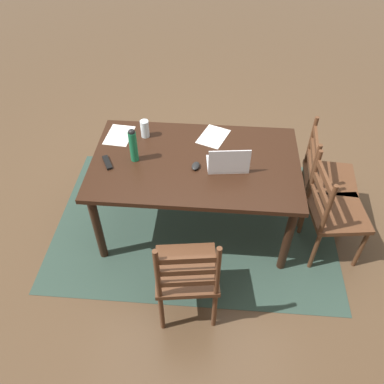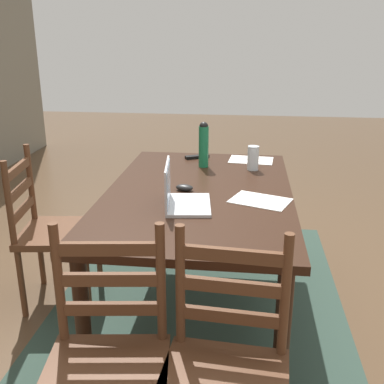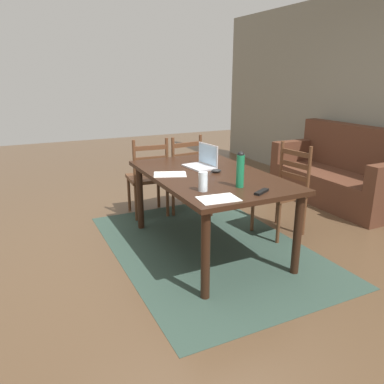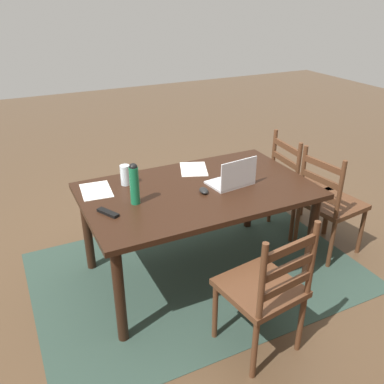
{
  "view_description": "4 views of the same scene",
  "coord_description": "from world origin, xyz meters",
  "px_view_note": "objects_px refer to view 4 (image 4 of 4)",
  "views": [
    {
      "loc": [
        -0.17,
        2.45,
        2.82
      ],
      "look_at": [
        0.02,
        0.12,
        0.51
      ],
      "focal_mm": 37.06,
      "sensor_mm": 36.0,
      "label": 1
    },
    {
      "loc": [
        -2.45,
        -0.25,
        1.59
      ],
      "look_at": [
        0.12,
        0.05,
        0.7
      ],
      "focal_mm": 43.56,
      "sensor_mm": 36.0,
      "label": 2
    },
    {
      "loc": [
        2.98,
        -1.62,
        1.64
      ],
      "look_at": [
        -0.11,
        -0.12,
        0.56
      ],
      "focal_mm": 35.22,
      "sensor_mm": 36.0,
      "label": 3
    },
    {
      "loc": [
        1.24,
        2.45,
        2.08
      ],
      "look_at": [
        -0.01,
        -0.13,
        0.66
      ],
      "focal_mm": 38.59,
      "sensor_mm": 36.0,
      "label": 4
    }
  ],
  "objects_px": {
    "drinking_glass": "(125,175)",
    "computer_mouse": "(204,191)",
    "water_bottle": "(134,183)",
    "laptop": "(233,179)",
    "chair_far_head": "(265,290)",
    "chair_left_far": "(330,204)",
    "dining_table": "(198,198)",
    "chair_left_near": "(297,185)",
    "tv_remote": "(108,213)"
  },
  "relations": [
    {
      "from": "drinking_glass",
      "to": "computer_mouse",
      "type": "height_order",
      "value": "drinking_glass"
    },
    {
      "from": "drinking_glass",
      "to": "water_bottle",
      "type": "bearing_deg",
      "value": 84.1
    },
    {
      "from": "laptop",
      "to": "chair_far_head",
      "type": "bearing_deg",
      "value": 72.6
    },
    {
      "from": "chair_far_head",
      "to": "chair_left_far",
      "type": "bearing_deg",
      "value": -149.09
    },
    {
      "from": "chair_left_far",
      "to": "dining_table",
      "type": "bearing_deg",
      "value": -10.55
    },
    {
      "from": "laptop",
      "to": "computer_mouse",
      "type": "xyz_separation_m",
      "value": [
        0.25,
        0.01,
        -0.04
      ]
    },
    {
      "from": "water_bottle",
      "to": "drinking_glass",
      "type": "xyz_separation_m",
      "value": [
        -0.03,
        -0.32,
        -0.08
      ]
    },
    {
      "from": "dining_table",
      "to": "laptop",
      "type": "height_order",
      "value": "laptop"
    },
    {
      "from": "chair_left_near",
      "to": "computer_mouse",
      "type": "xyz_separation_m",
      "value": [
        1.12,
        0.29,
        0.31
      ]
    },
    {
      "from": "drinking_glass",
      "to": "computer_mouse",
      "type": "relative_size",
      "value": 1.55
    },
    {
      "from": "chair_left_near",
      "to": "computer_mouse",
      "type": "bearing_deg",
      "value": 14.45
    },
    {
      "from": "dining_table",
      "to": "chair_left_far",
      "type": "xyz_separation_m",
      "value": [
        -1.13,
        0.21,
        -0.21
      ]
    },
    {
      "from": "dining_table",
      "to": "tv_remote",
      "type": "relative_size",
      "value": 9.92
    },
    {
      "from": "water_bottle",
      "to": "drinking_glass",
      "type": "relative_size",
      "value": 1.92
    },
    {
      "from": "dining_table",
      "to": "water_bottle",
      "type": "relative_size",
      "value": 5.68
    },
    {
      "from": "laptop",
      "to": "computer_mouse",
      "type": "distance_m",
      "value": 0.26
    },
    {
      "from": "dining_table",
      "to": "chair_far_head",
      "type": "bearing_deg",
      "value": 90.36
    },
    {
      "from": "dining_table",
      "to": "drinking_glass",
      "type": "xyz_separation_m",
      "value": [
        0.46,
        -0.3,
        0.16
      ]
    },
    {
      "from": "chair_left_near",
      "to": "tv_remote",
      "type": "relative_size",
      "value": 5.59
    },
    {
      "from": "laptop",
      "to": "water_bottle",
      "type": "relative_size",
      "value": 1.16
    },
    {
      "from": "chair_far_head",
      "to": "chair_left_near",
      "type": "distance_m",
      "value": 1.57
    },
    {
      "from": "chair_far_head",
      "to": "computer_mouse",
      "type": "height_order",
      "value": "chair_far_head"
    },
    {
      "from": "laptop",
      "to": "tv_remote",
      "type": "bearing_deg",
      "value": 0.85
    },
    {
      "from": "chair_left_far",
      "to": "computer_mouse",
      "type": "height_order",
      "value": "chair_left_far"
    },
    {
      "from": "chair_left_far",
      "to": "computer_mouse",
      "type": "relative_size",
      "value": 9.5
    },
    {
      "from": "water_bottle",
      "to": "drinking_glass",
      "type": "distance_m",
      "value": 0.33
    },
    {
      "from": "water_bottle",
      "to": "drinking_glass",
      "type": "height_order",
      "value": "water_bottle"
    },
    {
      "from": "laptop",
      "to": "drinking_glass",
      "type": "xyz_separation_m",
      "value": [
        0.72,
        -0.37,
        0.02
      ]
    },
    {
      "from": "computer_mouse",
      "to": "chair_far_head",
      "type": "bearing_deg",
      "value": 100.0
    },
    {
      "from": "chair_left_far",
      "to": "chair_left_near",
      "type": "bearing_deg",
      "value": -89.97
    },
    {
      "from": "chair_far_head",
      "to": "laptop",
      "type": "height_order",
      "value": "laptop"
    },
    {
      "from": "dining_table",
      "to": "laptop",
      "type": "xyz_separation_m",
      "value": [
        -0.26,
        0.07,
        0.14
      ]
    },
    {
      "from": "dining_table",
      "to": "chair_far_head",
      "type": "height_order",
      "value": "chair_far_head"
    },
    {
      "from": "laptop",
      "to": "water_bottle",
      "type": "bearing_deg",
      "value": -3.89
    },
    {
      "from": "chair_far_head",
      "to": "water_bottle",
      "type": "height_order",
      "value": "water_bottle"
    },
    {
      "from": "chair_left_far",
      "to": "drinking_glass",
      "type": "height_order",
      "value": "chair_left_far"
    },
    {
      "from": "dining_table",
      "to": "tv_remote",
      "type": "distance_m",
      "value": 0.71
    },
    {
      "from": "chair_far_head",
      "to": "laptop",
      "type": "bearing_deg",
      "value": -107.4
    },
    {
      "from": "dining_table",
      "to": "tv_remote",
      "type": "xyz_separation_m",
      "value": [
        0.7,
        0.09,
        0.09
      ]
    },
    {
      "from": "chair_left_near",
      "to": "drinking_glass",
      "type": "distance_m",
      "value": 1.63
    },
    {
      "from": "dining_table",
      "to": "computer_mouse",
      "type": "relative_size",
      "value": 16.86
    },
    {
      "from": "computer_mouse",
      "to": "drinking_glass",
      "type": "bearing_deg",
      "value": -29.24
    },
    {
      "from": "chair_far_head",
      "to": "drinking_glass",
      "type": "relative_size",
      "value": 6.14
    },
    {
      "from": "drinking_glass",
      "to": "chair_left_near",
      "type": "bearing_deg",
      "value": 176.71
    },
    {
      "from": "computer_mouse",
      "to": "chair_left_far",
      "type": "bearing_deg",
      "value": -176.47
    },
    {
      "from": "computer_mouse",
      "to": "tv_remote",
      "type": "relative_size",
      "value": 0.59
    },
    {
      "from": "dining_table",
      "to": "water_bottle",
      "type": "height_order",
      "value": "water_bottle"
    },
    {
      "from": "dining_table",
      "to": "water_bottle",
      "type": "bearing_deg",
      "value": 2.48
    },
    {
      "from": "tv_remote",
      "to": "chair_left_near",
      "type": "bearing_deg",
      "value": 161.68
    },
    {
      "from": "chair_far_head",
      "to": "drinking_glass",
      "type": "xyz_separation_m",
      "value": [
        0.46,
        -1.19,
        0.37
      ]
    }
  ]
}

